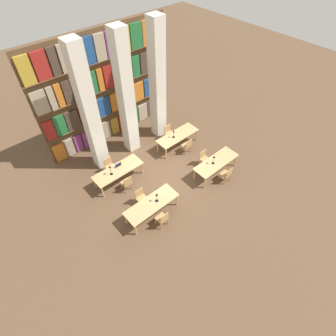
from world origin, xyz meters
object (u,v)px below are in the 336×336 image
(desk_lamp_2, at_px, (110,169))
(chair_7, at_px, (169,132))
(chair_6, at_px, (187,145))
(chair_3, at_px, (204,158))
(chair_5, at_px, (110,166))
(reading_table_1, at_px, (216,163))
(laptop, at_px, (118,165))
(desk_lamp_1, at_px, (214,159))
(reading_table_0, at_px, (152,205))
(reading_table_3, at_px, (178,136))
(chair_4, at_px, (127,183))
(chair_0, at_px, (163,219))
(pillar_center, at_px, (126,97))
(pillar_right, at_px, (157,83))
(desk_lamp_3, at_px, (174,133))
(desk_lamp_0, at_px, (157,196))
(chair_2, at_px, (227,174))
(reading_table_2, at_px, (118,171))
(pillar_left, at_px, (89,113))
(chair_1, at_px, (141,197))

(desk_lamp_2, distance_m, chair_7, 4.17)
(desk_lamp_2, height_order, chair_6, desk_lamp_2)
(chair_3, xyz_separation_m, chair_5, (-3.73, 2.58, 0.00))
(reading_table_1, distance_m, chair_7, 3.30)
(laptop, bearing_deg, desk_lamp_1, 140.84)
(reading_table_0, height_order, reading_table_3, same)
(chair_3, xyz_separation_m, chair_4, (-3.73, 1.19, 0.00))
(laptop, bearing_deg, chair_0, 87.08)
(pillar_center, distance_m, chair_0, 5.63)
(chair_5, xyz_separation_m, chair_6, (3.74, -1.38, 0.00))
(pillar_right, xyz_separation_m, desk_lamp_3, (-0.25, -1.50, -2.00))
(desk_lamp_0, bearing_deg, chair_2, -12.93)
(chair_7, bearing_deg, desk_lamp_1, 87.13)
(desk_lamp_0, bearing_deg, pillar_center, 68.36)
(chair_4, relative_size, desk_lamp_3, 2.10)
(reading_table_2, bearing_deg, pillar_right, 22.59)
(pillar_right, bearing_deg, chair_4, -149.01)
(pillar_left, height_order, reading_table_3, pillar_left)
(reading_table_0, xyz_separation_m, chair_1, (-0.02, 0.70, -0.18))
(laptop, xyz_separation_m, reading_table_3, (3.54, -0.20, -0.11))
(reading_table_0, relative_size, chair_0, 2.68)
(laptop, distance_m, chair_6, 3.69)
(pillar_left, bearing_deg, desk_lamp_0, -86.43)
(desk_lamp_2, bearing_deg, chair_0, -84.12)
(desk_lamp_1, bearing_deg, reading_table_2, 144.15)
(chair_4, bearing_deg, pillar_center, 50.12)
(desk_lamp_0, bearing_deg, laptop, 92.04)
(desk_lamp_3, bearing_deg, desk_lamp_1, -87.23)
(pillar_left, distance_m, laptop, 2.59)
(chair_0, bearing_deg, chair_3, 18.65)
(chair_3, relative_size, chair_7, 1.00)
(pillar_center, relative_size, laptop, 18.75)
(chair_6, bearing_deg, desk_lamp_1, -95.00)
(chair_3, bearing_deg, chair_6, -90.40)
(reading_table_1, bearing_deg, chair_5, 138.92)
(chair_0, bearing_deg, chair_5, 89.95)
(pillar_left, bearing_deg, desk_lamp_1, -48.88)
(chair_1, xyz_separation_m, reading_table_2, (0.04, 1.75, 0.18))
(pillar_center, height_order, chair_3, pillar_center)
(desk_lamp_1, height_order, chair_4, desk_lamp_1)
(reading_table_2, bearing_deg, chair_0, -90.75)
(chair_1, relative_size, chair_3, 1.00)
(chair_1, height_order, desk_lamp_1, desk_lamp_1)
(reading_table_2, bearing_deg, desk_lamp_3, 0.43)
(pillar_left, distance_m, reading_table_0, 4.61)
(pillar_left, distance_m, chair_3, 5.64)
(desk_lamp_0, bearing_deg, desk_lamp_1, -1.17)
(pillar_right, height_order, reading_table_3, pillar_right)
(reading_table_2, distance_m, desk_lamp_3, 3.43)
(chair_4, distance_m, laptop, 0.98)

